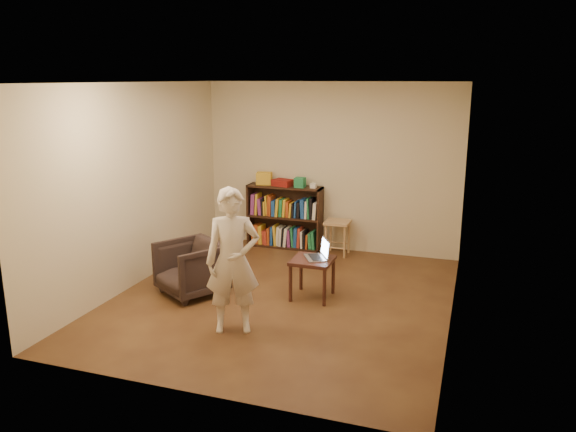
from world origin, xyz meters
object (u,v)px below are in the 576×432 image
(person, at_px, (233,261))
(bookshelf, at_px, (285,220))
(armchair, at_px, (191,268))
(side_table, at_px, (312,265))
(stool, at_px, (338,227))
(laptop, at_px, (319,254))

(person, bearing_deg, bookshelf, 75.54)
(armchair, bearing_deg, side_table, 45.68)
(person, bearing_deg, stool, 58.70)
(armchair, distance_m, laptop, 1.61)
(side_table, bearing_deg, laptop, 36.55)
(armchair, relative_size, person, 0.48)
(armchair, bearing_deg, person, -8.59)
(side_table, bearing_deg, armchair, -165.95)
(armchair, bearing_deg, laptop, 46.90)
(bookshelf, xyz_separation_m, person, (0.49, -3.08, 0.34))
(person, bearing_deg, armchair, 116.35)
(laptop, bearing_deg, person, -56.65)
(bookshelf, bearing_deg, side_table, -62.01)
(stool, bearing_deg, side_table, -85.95)
(laptop, relative_size, person, 0.26)
(stool, xyz_separation_m, person, (-0.41, -2.95, 0.35))
(bookshelf, distance_m, armchair, 2.34)
(stool, distance_m, armchair, 2.55)
(laptop, xyz_separation_m, person, (-0.61, -1.21, 0.22))
(stool, distance_m, side_table, 1.80)
(bookshelf, distance_m, side_table, 2.18)
(side_table, xyz_separation_m, laptop, (0.07, 0.05, 0.14))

